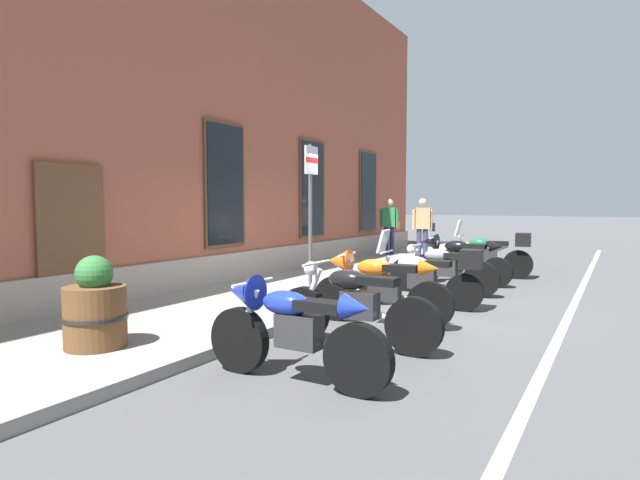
# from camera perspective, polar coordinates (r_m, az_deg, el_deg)

# --- Properties ---
(ground_plane) EXTENTS (140.00, 140.00, 0.00)m
(ground_plane) POSITION_cam_1_polar(r_m,az_deg,el_deg) (9.38, 4.94, -6.64)
(ground_plane) COLOR #424244
(sidewalk) EXTENTS (26.84, 3.16, 0.13)m
(sidewalk) POSITION_cam_1_polar(r_m,az_deg,el_deg) (10.12, -3.26, -5.47)
(sidewalk) COLOR gray
(sidewalk) RESTS_ON ground_plane
(lane_stripe) EXTENTS (26.84, 0.12, 0.01)m
(lane_stripe) POSITION_cam_1_polar(r_m,az_deg,el_deg) (8.58, 24.95, -7.97)
(lane_stripe) COLOR silver
(lane_stripe) RESTS_ON ground_plane
(brick_pub_facade) EXTENTS (20.84, 7.26, 7.83)m
(brick_pub_facade) POSITION_cam_1_polar(r_m,az_deg,el_deg) (13.68, -22.29, 12.85)
(brick_pub_facade) COLOR brown
(brick_pub_facade) RESTS_ON ground_plane
(motorcycle_blue_sport) EXTENTS (0.62, 2.02, 1.02)m
(motorcycle_blue_sport) POSITION_cam_1_polar(r_m,az_deg,el_deg) (5.15, -3.39, -9.15)
(motorcycle_blue_sport) COLOR black
(motorcycle_blue_sport) RESTS_ON ground_plane
(motorcycle_black_naked) EXTENTS (0.62, 2.13, 1.00)m
(motorcycle_black_naked) POSITION_cam_1_polar(r_m,az_deg,el_deg) (6.37, 3.75, -7.14)
(motorcycle_black_naked) COLOR black
(motorcycle_black_naked) RESTS_ON ground_plane
(motorcycle_orange_sport) EXTENTS (0.62, 2.06, 1.06)m
(motorcycle_orange_sport) POSITION_cam_1_polar(r_m,az_deg,el_deg) (7.59, 6.08, -4.76)
(motorcycle_orange_sport) COLOR black
(motorcycle_orange_sport) RESTS_ON ground_plane
(motorcycle_silver_touring) EXTENTS (0.62, 2.08, 1.28)m
(motorcycle_silver_touring) POSITION_cam_1_polar(r_m,az_deg,el_deg) (8.89, 11.37, -3.80)
(motorcycle_silver_touring) COLOR black
(motorcycle_silver_touring) RESTS_ON ground_plane
(motorcycle_grey_naked) EXTENTS (0.62, 2.11, 0.93)m
(motorcycle_grey_naked) POSITION_cam_1_polar(r_m,az_deg,el_deg) (10.33, 12.97, -3.09)
(motorcycle_grey_naked) COLOR black
(motorcycle_grey_naked) RESTS_ON ground_plane
(motorcycle_black_sport) EXTENTS (0.62, 2.13, 1.06)m
(motorcycle_black_sport) POSITION_cam_1_polar(r_m,az_deg,el_deg) (11.66, 14.54, -1.81)
(motorcycle_black_sport) COLOR black
(motorcycle_black_sport) RESTS_ON ground_plane
(motorcycle_green_touring) EXTENTS (0.63, 2.13, 1.34)m
(motorcycle_green_touring) POSITION_cam_1_polar(r_m,az_deg,el_deg) (12.95, 17.80, -1.40)
(motorcycle_green_touring) COLOR black
(motorcycle_green_touring) RESTS_ON ground_plane
(pedestrian_tan_coat) EXTENTS (0.42, 0.60, 1.73)m
(pedestrian_tan_coat) POSITION_cam_1_polar(r_m,az_deg,el_deg) (15.47, 10.99, 1.62)
(pedestrian_tan_coat) COLOR #2D3351
(pedestrian_tan_coat) RESTS_ON sidewalk
(pedestrian_striped_shirt) EXTENTS (0.29, 0.65, 1.73)m
(pedestrian_striped_shirt) POSITION_cam_1_polar(r_m,az_deg,el_deg) (16.69, 7.48, 1.81)
(pedestrian_striped_shirt) COLOR #1E1E4C
(pedestrian_striped_shirt) RESTS_ON sidewalk
(parking_sign) EXTENTS (0.36, 0.07, 2.52)m
(parking_sign) POSITION_cam_1_polar(r_m,az_deg,el_deg) (8.40, -1.01, 4.19)
(parking_sign) COLOR #4C4C51
(parking_sign) RESTS_ON sidewalk
(barrel_planter) EXTENTS (0.70, 0.70, 1.02)m
(barrel_planter) POSITION_cam_1_polar(r_m,az_deg,el_deg) (6.39, -23.05, -6.90)
(barrel_planter) COLOR brown
(barrel_planter) RESTS_ON sidewalk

